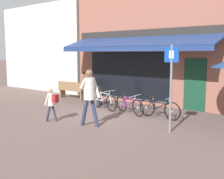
% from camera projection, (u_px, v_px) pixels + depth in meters
% --- Properties ---
extents(ground_plane, '(160.00, 160.00, 0.00)m').
position_uv_depth(ground_plane, '(102.00, 115.00, 10.55)').
color(ground_plane, brown).
extents(shop_front, '(8.06, 4.51, 5.82)m').
position_uv_depth(shop_front, '(160.00, 41.00, 13.62)').
color(shop_front, '#8E5647').
rests_on(shop_front, ground_plane).
extents(neighbour_building, '(7.01, 4.00, 5.23)m').
position_uv_depth(neighbour_building, '(62.00, 48.00, 18.83)').
color(neighbour_building, beige).
rests_on(neighbour_building, ground_plane).
extents(bike_rack_rail, '(2.99, 0.04, 0.57)m').
position_uv_depth(bike_rack_rail, '(132.00, 101.00, 10.91)').
color(bike_rack_rail, '#47494F').
rests_on(bike_rack_rail, ground_plane).
extents(bicycle_silver, '(1.67, 0.63, 0.83)m').
position_uv_depth(bicycle_silver, '(104.00, 100.00, 11.57)').
color(bicycle_silver, black).
rests_on(bicycle_silver, ground_plane).
extents(bicycle_purple, '(1.65, 0.76, 0.81)m').
position_uv_depth(bicycle_purple, '(129.00, 105.00, 10.66)').
color(bicycle_purple, black).
rests_on(bicycle_purple, ground_plane).
extents(bicycle_black, '(1.70, 0.52, 0.80)m').
position_uv_depth(bicycle_black, '(159.00, 108.00, 9.97)').
color(bicycle_black, black).
rests_on(bicycle_black, ground_plane).
extents(pedestrian_adult, '(0.64, 0.57, 1.82)m').
position_uv_depth(pedestrian_adult, '(89.00, 92.00, 8.80)').
color(pedestrian_adult, '#282D47').
rests_on(pedestrian_adult, ground_plane).
extents(pedestrian_child, '(0.46, 0.44, 1.14)m').
position_uv_depth(pedestrian_child, '(52.00, 101.00, 9.49)').
color(pedestrian_child, '#282D47').
rests_on(pedestrian_child, ground_plane).
extents(litter_bin, '(0.50, 0.50, 0.96)m').
position_uv_depth(litter_bin, '(95.00, 95.00, 12.23)').
color(litter_bin, '#515459').
rests_on(litter_bin, ground_plane).
extents(parking_sign, '(0.44, 0.07, 2.55)m').
position_uv_depth(parking_sign, '(171.00, 80.00, 8.05)').
color(parking_sign, slate).
rests_on(parking_sign, ground_plane).
extents(park_bench, '(1.62, 0.51, 0.87)m').
position_uv_depth(park_bench, '(72.00, 90.00, 14.22)').
color(park_bench, brown).
rests_on(park_bench, ground_plane).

